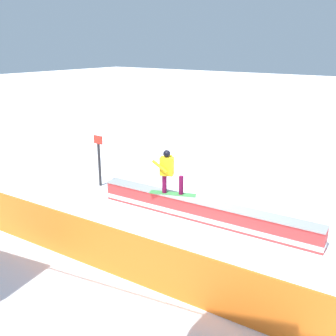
# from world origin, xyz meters

# --- Properties ---
(ground_plane) EXTENTS (120.00, 120.00, 0.00)m
(ground_plane) POSITION_xyz_m (0.00, 0.00, 0.00)
(ground_plane) COLOR white
(grind_box) EXTENTS (7.04, 0.97, 0.64)m
(grind_box) POSITION_xyz_m (0.00, 0.00, 0.29)
(grind_box) COLOR red
(grind_box) RESTS_ON ground_plane
(snowboarder) EXTENTS (1.45, 0.83, 1.39)m
(snowboarder) POSITION_xyz_m (1.17, 0.12, 1.39)
(snowboarder) COLOR #3B8A43
(snowboarder) RESTS_ON grind_box
(safety_fence) EXTENTS (9.52, 0.70, 1.18)m
(safety_fence) POSITION_xyz_m (0.00, 3.65, 0.59)
(safety_fence) COLOR orange
(safety_fence) RESTS_ON ground_plane
(trail_marker) EXTENTS (0.40, 0.10, 1.91)m
(trail_marker) POSITION_xyz_m (4.65, -0.34, 1.03)
(trail_marker) COLOR #262628
(trail_marker) RESTS_ON ground_plane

